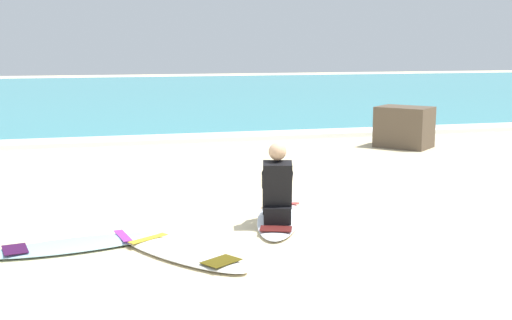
% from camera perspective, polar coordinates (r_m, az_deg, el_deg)
% --- Properties ---
extents(ground_plane, '(80.00, 80.00, 0.00)m').
position_cam_1_polar(ground_plane, '(8.40, 1.91, -4.89)').
color(ground_plane, beige).
extents(sea, '(80.00, 28.00, 0.10)m').
position_cam_1_polar(sea, '(28.52, -9.93, 5.62)').
color(sea, teal).
rests_on(sea, ground).
extents(breaking_foam, '(80.00, 0.90, 0.11)m').
position_cam_1_polar(breaking_foam, '(14.97, -5.55, 1.88)').
color(breaking_foam, white).
rests_on(breaking_foam, ground).
extents(surfboard_main, '(1.18, 2.12, 0.08)m').
position_cam_1_polar(surfboard_main, '(8.24, 2.00, -4.94)').
color(surfboard_main, silver).
rests_on(surfboard_main, ground).
extents(surfer_seated, '(0.50, 0.76, 0.95)m').
position_cam_1_polar(surfer_seated, '(7.87, 1.84, -2.65)').
color(surfer_seated, black).
rests_on(surfer_seated, surfboard_main).
extents(surfboard_spare_near, '(1.46, 1.86, 0.08)m').
position_cam_1_polar(surfboard_spare_near, '(6.94, -6.54, -7.89)').
color(surfboard_spare_near, white).
rests_on(surfboard_spare_near, ground).
extents(surfboard_spare_far, '(1.94, 0.86, 0.08)m').
position_cam_1_polar(surfboard_spare_far, '(7.38, -15.42, -7.10)').
color(surfboard_spare_far, '#9ED1E5').
rests_on(surfboard_spare_far, ground).
extents(shoreline_rock, '(1.31, 1.34, 0.86)m').
position_cam_1_polar(shoreline_rock, '(14.25, 12.68, 2.79)').
color(shoreline_rock, brown).
rests_on(shoreline_rock, ground).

